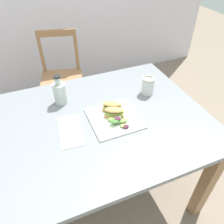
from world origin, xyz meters
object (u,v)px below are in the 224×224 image
object	(u,v)px
sandwich_half_front	(114,112)
mason_jar_iced_tea	(148,86)
plate_lunch	(115,118)
fork_on_napkin	(70,128)
dining_table	(95,135)
sandwich_half_back	(112,106)
chair_wooden_far	(62,77)
bottle_cold_brew	(60,94)

from	to	relation	value
sandwich_half_front	mason_jar_iced_tea	size ratio (longest dim) A/B	1.08
plate_lunch	fork_on_napkin	bearing A→B (deg)	176.12
dining_table	sandwich_half_back	bearing A→B (deg)	19.32
sandwich_half_back	dining_table	bearing A→B (deg)	-160.68
plate_lunch	sandwich_half_back	size ratio (longest dim) A/B	2.26
chair_wooden_far	mason_jar_iced_tea	bearing A→B (deg)	-65.00
fork_on_napkin	sandwich_half_front	bearing A→B (deg)	-0.50
plate_lunch	dining_table	bearing A→B (deg)	167.07
dining_table	sandwich_half_front	bearing A→B (deg)	-5.32
chair_wooden_far	sandwich_half_front	bearing A→B (deg)	-83.12
chair_wooden_far	plate_lunch	size ratio (longest dim) A/B	3.06
sandwich_half_front	sandwich_half_back	world-z (taller)	same
dining_table	chair_wooden_far	distance (m)	1.05
sandwich_half_back	plate_lunch	bearing A→B (deg)	-101.38
sandwich_half_back	bottle_cold_brew	distance (m)	0.33
sandwich_half_back	chair_wooden_far	bearing A→B (deg)	97.82
sandwich_half_front	mason_jar_iced_tea	bearing A→B (deg)	25.45
plate_lunch	fork_on_napkin	world-z (taller)	plate_lunch
dining_table	bottle_cold_brew	xyz separation A→B (m)	(-0.14, 0.24, 0.18)
fork_on_napkin	bottle_cold_brew	world-z (taller)	bottle_cold_brew
chair_wooden_far	mason_jar_iced_tea	distance (m)	1.06
sandwich_half_back	fork_on_napkin	bearing A→B (deg)	-168.77
sandwich_half_front	bottle_cold_brew	bearing A→B (deg)	135.08
sandwich_half_back	mason_jar_iced_tea	bearing A→B (deg)	16.44
bottle_cold_brew	mason_jar_iced_tea	distance (m)	0.56
chair_wooden_far	fork_on_napkin	distance (m)	1.10
sandwich_half_back	mason_jar_iced_tea	distance (m)	0.30
plate_lunch	bottle_cold_brew	xyz separation A→B (m)	(-0.25, 0.27, 0.06)
sandwich_half_back	mason_jar_iced_tea	xyz separation A→B (m)	(0.29, 0.08, 0.01)
dining_table	plate_lunch	bearing A→B (deg)	-12.93
dining_table	bottle_cold_brew	world-z (taller)	bottle_cold_brew
plate_lunch	sandwich_half_back	bearing A→B (deg)	78.62
dining_table	mason_jar_iced_tea	xyz separation A→B (m)	(0.42, 0.13, 0.17)
sandwich_half_front	chair_wooden_far	bearing A→B (deg)	96.88
bottle_cold_brew	mason_jar_iced_tea	bearing A→B (deg)	-11.62
dining_table	mason_jar_iced_tea	distance (m)	0.47
chair_wooden_far	plate_lunch	xyz separation A→B (m)	(0.12, -1.07, 0.30)
plate_lunch	sandwich_half_front	bearing A→B (deg)	73.41
plate_lunch	fork_on_napkin	distance (m)	0.26
chair_wooden_far	mason_jar_iced_tea	world-z (taller)	chair_wooden_far
chair_wooden_far	sandwich_half_back	xyz separation A→B (m)	(0.14, -0.99, 0.33)
chair_wooden_far	plate_lunch	distance (m)	1.11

